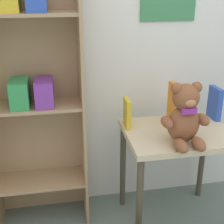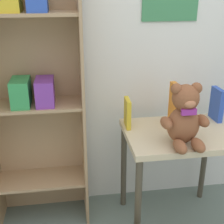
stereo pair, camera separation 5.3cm
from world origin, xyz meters
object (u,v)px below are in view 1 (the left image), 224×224
bookshelf_side (33,91)px  book_standing_blue (215,103)px  teddy_bear (185,116)px  book_standing_orange (173,104)px  book_standing_yellow (127,113)px  display_table (178,146)px

bookshelf_side → book_standing_blue: bearing=-3.9°
bookshelf_side → book_standing_blue: size_ratio=7.75×
bookshelf_side → teddy_bear: (0.83, -0.37, -0.07)m
bookshelf_side → teddy_bear: bearing=-24.2°
bookshelf_side → book_standing_blue: 1.17m
book_standing_orange → book_standing_blue: 0.30m
teddy_bear → book_standing_yellow: (-0.26, 0.27, -0.07)m
teddy_bear → book_standing_blue: size_ratio=1.64×
bookshelf_side → display_table: bookshelf_side is taller
book_standing_orange → display_table: bearing=-91.6°
bookshelf_side → book_standing_yellow: size_ratio=9.21×
bookshelf_side → teddy_bear: size_ratio=4.74×
display_table → book_standing_yellow: 0.38m
bookshelf_side → book_standing_yellow: (0.57, -0.10, -0.14)m
book_standing_blue → teddy_bear: bearing=-140.2°
teddy_bear → book_standing_blue: teddy_bear is taller
display_table → teddy_bear: 0.30m
teddy_bear → book_standing_orange: size_ratio=1.31×
bookshelf_side → teddy_bear: bookshelf_side is taller
bookshelf_side → book_standing_orange: bookshelf_side is taller
bookshelf_side → book_standing_blue: (1.16, -0.08, -0.12)m
book_standing_orange → book_standing_blue: (0.30, 0.03, -0.03)m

